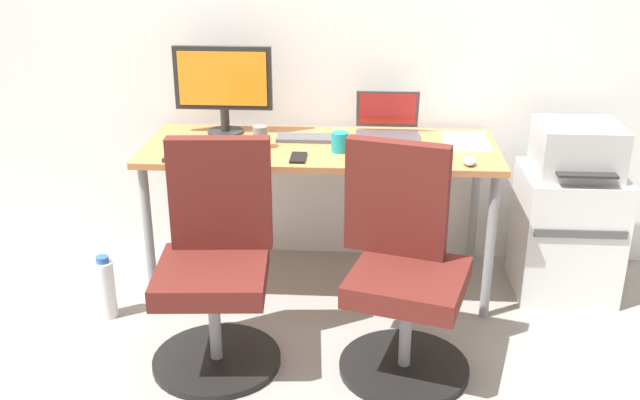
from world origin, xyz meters
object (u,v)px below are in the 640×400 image
object	(u,v)px
water_bottle_on_floor	(106,288)
coffee_mug	(340,142)
desktop_monitor	(223,84)
office_chair_left	(216,267)
printer	(577,149)
office_chair_right	(403,273)
open_laptop	(387,126)
side_cabinet	(566,232)

from	to	relation	value
water_bottle_on_floor	coffee_mug	bearing A→B (deg)	15.12
water_bottle_on_floor	desktop_monitor	distance (m)	1.12
office_chair_left	printer	world-z (taller)	office_chair_left
office_chair_right	open_laptop	size ratio (longest dim) A/B	3.03
side_cabinet	open_laptop	xyz separation A→B (m)	(-0.89, 0.13, 0.49)
office_chair_right	desktop_monitor	xyz separation A→B (m)	(-0.86, 0.84, 0.57)
side_cabinet	water_bottle_on_floor	size ratio (longest dim) A/B	2.00
office_chair_left	office_chair_right	distance (m)	0.77
water_bottle_on_floor	desktop_monitor	size ratio (longest dim) A/B	0.65
desktop_monitor	coffee_mug	xyz separation A→B (m)	(0.58, -0.26, -0.20)
side_cabinet	coffee_mug	xyz separation A→B (m)	(-1.11, -0.12, 0.48)
office_chair_right	coffee_mug	distance (m)	0.74
office_chair_left	desktop_monitor	xyz separation A→B (m)	(-0.10, 0.84, 0.57)
office_chair_left	side_cabinet	size ratio (longest dim) A/B	1.52
office_chair_left	coffee_mug	xyz separation A→B (m)	(0.48, 0.58, 0.36)
water_bottle_on_floor	side_cabinet	bearing A→B (deg)	10.69
desktop_monitor	coffee_mug	bearing A→B (deg)	-24.30
office_chair_left	open_laptop	distance (m)	1.15
office_chair_left	water_bottle_on_floor	world-z (taller)	office_chair_left
side_cabinet	open_laptop	bearing A→B (deg)	171.76
side_cabinet	water_bottle_on_floor	xyz separation A→B (m)	(-2.19, -0.41, -0.16)
side_cabinet	printer	bearing A→B (deg)	-90.00
water_bottle_on_floor	desktop_monitor	bearing A→B (deg)	48.43
office_chair_right	water_bottle_on_floor	xyz separation A→B (m)	(-1.36, 0.29, -0.28)
office_chair_right	desktop_monitor	distance (m)	1.34
side_cabinet	office_chair_right	bearing A→B (deg)	-139.76
printer	coffee_mug	bearing A→B (deg)	-173.75
side_cabinet	water_bottle_on_floor	distance (m)	2.23
water_bottle_on_floor	office_chair_right	bearing A→B (deg)	-12.09
side_cabinet	open_laptop	world-z (taller)	open_laptop
desktop_monitor	coffee_mug	world-z (taller)	desktop_monitor
desktop_monitor	coffee_mug	size ratio (longest dim) A/B	5.22
office_chair_left	desktop_monitor	size ratio (longest dim) A/B	1.96
office_chair_left	office_chair_right	xyz separation A→B (m)	(0.77, -0.00, 0.00)
side_cabinet	coffee_mug	distance (m)	1.22
water_bottle_on_floor	coffee_mug	size ratio (longest dim) A/B	3.37
side_cabinet	coffee_mug	world-z (taller)	coffee_mug
water_bottle_on_floor	coffee_mug	world-z (taller)	coffee_mug
office_chair_left	printer	xyz separation A→B (m)	(1.60, 0.70, 0.32)
desktop_monitor	coffee_mug	distance (m)	0.67
coffee_mug	office_chair_right	bearing A→B (deg)	-64.09
office_chair_left	water_bottle_on_floor	distance (m)	0.71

